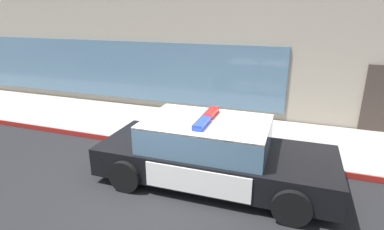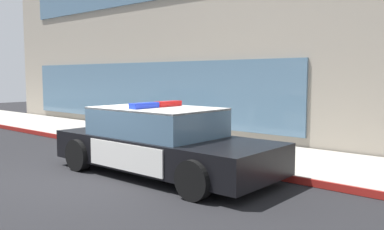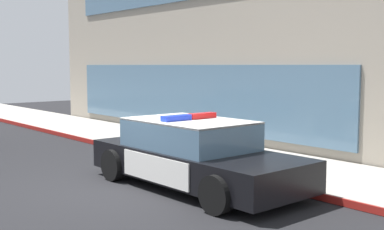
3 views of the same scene
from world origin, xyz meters
TOP-DOWN VIEW (x-y plane):
  - ground at (0.00, 0.00)m, footprint 48.00×48.00m
  - sidewalk at (0.00, 3.63)m, footprint 48.00×2.96m
  - curb_red_paint at (0.00, 2.13)m, footprint 28.80×0.04m
  - storefront_building at (-1.82, 10.27)m, footprint 22.13×10.32m
  - police_cruiser at (0.94, 1.03)m, footprint 4.93×2.16m
  - fire_hydrant at (-0.99, 2.72)m, footprint 0.34×0.39m

SIDE VIEW (x-z plane):
  - ground at x=0.00m, z-range 0.00..0.00m
  - sidewalk at x=0.00m, z-range 0.00..0.15m
  - curb_red_paint at x=0.00m, z-range 0.01..0.14m
  - fire_hydrant at x=-0.99m, z-range 0.14..0.86m
  - police_cruiser at x=0.94m, z-range -0.07..1.43m
  - storefront_building at x=-1.82m, z-range 0.00..7.17m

